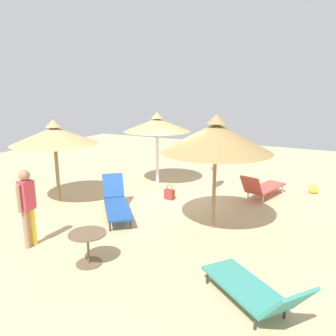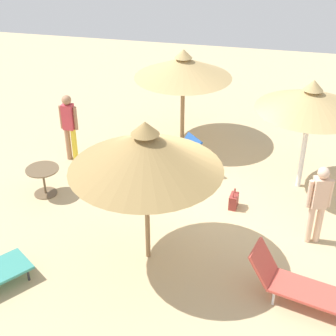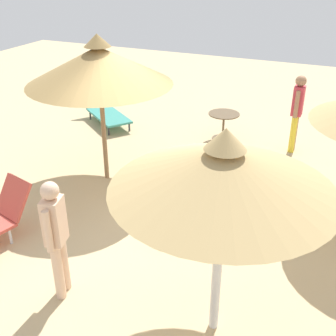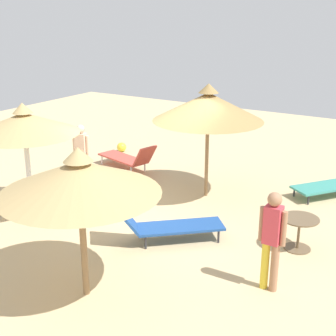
% 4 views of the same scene
% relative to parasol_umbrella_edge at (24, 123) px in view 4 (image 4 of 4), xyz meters
% --- Properties ---
extents(ground, '(24.00, 24.00, 0.10)m').
position_rel_parasol_umbrella_edge_xyz_m(ground, '(-1.66, 2.06, -2.16)').
color(ground, tan).
extents(parasol_umbrella_edge, '(2.32, 2.32, 2.56)m').
position_rel_parasol_umbrella_edge_xyz_m(parasol_umbrella_edge, '(0.00, 0.00, 0.00)').
color(parasol_umbrella_edge, white).
rests_on(parasol_umbrella_edge, ground).
extents(parasol_umbrella_far_right, '(2.63, 2.63, 2.77)m').
position_rel_parasol_umbrella_edge_xyz_m(parasol_umbrella_far_right, '(-3.12, 2.74, 0.12)').
color(parasol_umbrella_far_right, olive).
rests_on(parasol_umbrella_far_right, ground).
extents(parasol_umbrella_center, '(2.48, 2.48, 2.48)m').
position_rel_parasol_umbrella_edge_xyz_m(parasol_umbrella_center, '(1.71, 3.06, -0.11)').
color(parasol_umbrella_center, olive).
rests_on(parasol_umbrella_center, ground).
extents(lounge_chair_front, '(1.89, 2.02, 0.92)m').
position_rel_parasol_umbrella_edge_xyz_m(lounge_chair_front, '(-0.51, 3.17, -1.74)').
color(lounge_chair_front, '#1E478C').
rests_on(lounge_chair_front, ground).
extents(lounge_chair_back, '(1.08, 2.09, 0.87)m').
position_rel_parasol_umbrella_edge_xyz_m(lounge_chair_back, '(-3.71, -0.05, -1.74)').
color(lounge_chair_back, '#CC4C3F').
rests_on(lounge_chair_back, ground).
extents(lounge_chair_far_left, '(1.92, 1.66, 0.81)m').
position_rel_parasol_umbrella_edge_xyz_m(lounge_chair_far_left, '(-4.76, 5.39, -1.78)').
color(lounge_chair_far_left, teal).
rests_on(lounge_chair_far_left, ground).
extents(person_standing_near_right, '(0.28, 0.45, 1.66)m').
position_rel_parasol_umbrella_edge_xyz_m(person_standing_near_right, '(-1.99, -0.25, -1.17)').
color(person_standing_near_right, beige).
rests_on(person_standing_near_right, ground).
extents(person_standing_near_left, '(0.23, 0.45, 1.71)m').
position_rel_parasol_umbrella_edge_xyz_m(person_standing_near_left, '(0.03, 5.53, -1.14)').
color(person_standing_near_left, yellow).
rests_on(person_standing_near_left, ground).
extents(handbag, '(0.32, 0.19, 0.47)m').
position_rel_parasol_umbrella_edge_xyz_m(handbag, '(-1.19, 1.36, -1.94)').
color(handbag, maroon).
rests_on(handbag, ground).
extents(side_table_round, '(0.73, 0.73, 0.65)m').
position_rel_parasol_umbrella_edge_xyz_m(side_table_round, '(-1.58, 5.52, -1.67)').
color(side_table_round, brown).
rests_on(side_table_round, ground).
extents(beach_ball, '(0.30, 0.30, 0.30)m').
position_rel_parasol_umbrella_edge_xyz_m(beach_ball, '(-5.09, -1.34, -1.96)').
color(beach_ball, yellow).
rests_on(beach_ball, ground).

